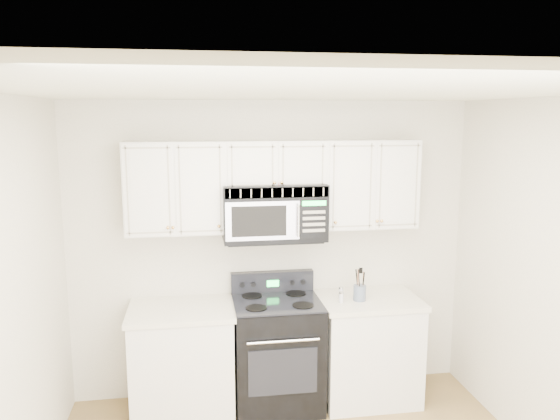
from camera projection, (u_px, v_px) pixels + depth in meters
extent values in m
cube|color=silver|center=(318.00, 91.00, 2.90)|extent=(3.50, 3.50, 0.01)
cube|color=beige|center=(272.00, 250.00, 4.82)|extent=(3.50, 0.01, 2.60)
cube|color=silver|center=(183.00, 363.00, 4.54)|extent=(0.82, 0.63, 0.88)
cube|color=silver|center=(181.00, 310.00, 4.46)|extent=(0.86, 0.65, 0.04)
cube|color=black|center=(184.00, 404.00, 4.65)|extent=(0.82, 0.55, 0.10)
cube|color=silver|center=(367.00, 350.00, 4.79)|extent=(0.82, 0.63, 0.88)
cube|color=silver|center=(369.00, 300.00, 4.71)|extent=(0.86, 0.65, 0.04)
cube|color=black|center=(365.00, 389.00, 4.89)|extent=(0.82, 0.55, 0.10)
cube|color=black|center=(277.00, 354.00, 4.66)|extent=(0.73, 0.63, 0.92)
cube|color=black|center=(283.00, 372.00, 4.36)|extent=(0.56, 0.01, 0.39)
cylinder|color=silver|center=(284.00, 341.00, 4.29)|extent=(0.58, 0.02, 0.02)
cube|color=black|center=(277.00, 302.00, 4.58)|extent=(0.73, 0.63, 0.02)
cube|color=black|center=(272.00, 282.00, 4.83)|extent=(0.73, 0.08, 0.19)
cube|color=#21E44D|center=(273.00, 283.00, 4.79)|extent=(0.11, 0.00, 0.06)
cube|color=silver|center=(175.00, 187.00, 4.44)|extent=(0.80, 0.33, 0.75)
cube|color=silver|center=(369.00, 184.00, 4.69)|extent=(0.80, 0.33, 0.75)
cube|color=silver|center=(275.00, 164.00, 4.53)|extent=(0.84, 0.33, 0.39)
sphere|color=tan|center=(173.00, 228.00, 4.30)|extent=(0.03, 0.03, 0.03)
sphere|color=tan|center=(219.00, 226.00, 4.36)|extent=(0.03, 0.03, 0.03)
sphere|color=tan|center=(335.00, 223.00, 4.50)|extent=(0.03, 0.03, 0.03)
sphere|color=tan|center=(377.00, 221.00, 4.56)|extent=(0.03, 0.03, 0.03)
sphere|color=tan|center=(274.00, 183.00, 4.37)|extent=(0.03, 0.03, 0.03)
sphere|color=tan|center=(282.00, 183.00, 4.38)|extent=(0.03, 0.03, 0.03)
cylinder|color=red|center=(279.00, 190.00, 4.38)|extent=(0.01, 0.00, 0.11)
sphere|color=tan|center=(279.00, 198.00, 4.39)|extent=(0.04, 0.04, 0.04)
cube|color=black|center=(273.00, 211.00, 4.55)|extent=(0.85, 0.42, 0.47)
cube|color=#9D9487|center=(277.00, 193.00, 4.32)|extent=(0.83, 0.01, 0.08)
cube|color=#B7B5C6|center=(263.00, 221.00, 4.33)|extent=(0.59, 0.01, 0.31)
cube|color=black|center=(259.00, 221.00, 4.32)|extent=(0.44, 0.01, 0.25)
cube|color=black|center=(314.00, 220.00, 4.39)|extent=(0.23, 0.01, 0.31)
cube|color=#21E44D|center=(314.00, 203.00, 4.36)|extent=(0.19, 0.00, 0.04)
cylinder|color=silver|center=(299.00, 221.00, 4.34)|extent=(0.02, 0.02, 0.27)
cylinder|color=#4F5E6D|center=(360.00, 293.00, 4.63)|extent=(0.11, 0.11, 0.13)
cylinder|color=brown|center=(363.00, 285.00, 4.62)|extent=(0.01, 0.01, 0.23)
cylinder|color=black|center=(357.00, 283.00, 4.64)|extent=(0.01, 0.01, 0.25)
cylinder|color=brown|center=(359.00, 284.00, 4.59)|extent=(0.01, 0.01, 0.27)
cylinder|color=black|center=(363.00, 285.00, 4.62)|extent=(0.01, 0.01, 0.23)
cylinder|color=brown|center=(357.00, 283.00, 4.64)|extent=(0.01, 0.01, 0.25)
cylinder|color=black|center=(359.00, 284.00, 4.59)|extent=(0.01, 0.01, 0.27)
cylinder|color=#B6B4C1|center=(341.00, 298.00, 4.58)|extent=(0.04, 0.04, 0.08)
cylinder|color=silver|center=(341.00, 293.00, 4.57)|extent=(0.04, 0.04, 0.01)
cylinder|color=#B6B4C1|center=(341.00, 293.00, 4.70)|extent=(0.04, 0.04, 0.08)
cylinder|color=silver|center=(341.00, 288.00, 4.69)|extent=(0.04, 0.04, 0.02)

